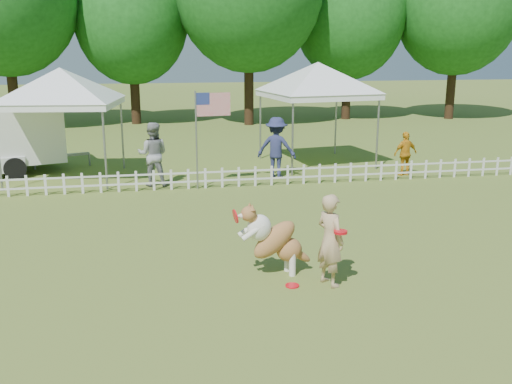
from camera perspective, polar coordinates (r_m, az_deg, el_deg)
ground at (r=10.46m, az=2.91°, el=-8.47°), size 120.00×120.00×0.00m
picket_fence at (r=16.95m, az=-2.57°, el=1.48°), size 22.00×0.08×0.60m
handler at (r=9.94m, az=7.43°, el=-4.79°), size 0.60×0.70×1.64m
dog at (r=10.30m, az=1.97°, el=-4.77°), size 1.37×0.62×1.37m
frisbee_on_turf at (r=10.08m, az=3.64°, el=-9.32°), size 0.32×0.32×0.02m
canopy_tent_left at (r=18.79m, az=-18.63°, el=6.32°), size 3.65×3.65×3.38m
canopy_tent_right at (r=20.33m, az=6.08°, el=7.67°), size 3.83×3.83×3.49m
flag_pole at (r=16.62m, az=-5.97°, el=5.12°), size 1.10×0.27×2.86m
spectator_a at (r=17.28m, az=-10.27°, el=3.73°), size 1.04×0.88×1.91m
spectator_b at (r=18.17m, az=2.06°, el=4.47°), size 1.43×1.16×1.92m
spectator_c at (r=19.10m, az=14.71°, el=3.74°), size 0.89×0.49×1.43m
tree_left at (r=31.66m, az=-23.85°, el=16.62°), size 7.40×7.40×12.00m
tree_center_left at (r=31.90m, az=-12.31°, el=15.46°), size 6.00×6.00×9.80m
tree_center_right at (r=30.92m, az=-0.74°, el=18.41°), size 7.60×7.60×12.60m
tree_right at (r=33.84m, az=9.28°, el=16.01°), size 6.20×6.20×10.40m
tree_far_right at (r=35.43m, az=19.44°, el=16.14°), size 7.00×7.00×11.40m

